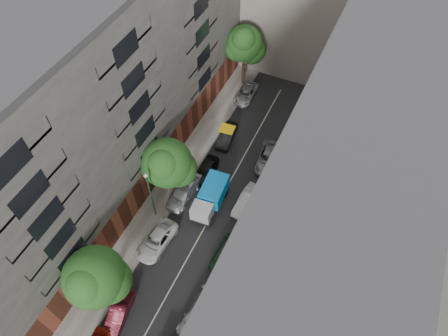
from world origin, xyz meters
The scene contains 22 objects.
ground centered at (0.00, 0.00, 0.00)m, with size 120.00×120.00×0.00m, color #4C4C49.
road_surface centered at (0.00, 0.00, 0.01)m, with size 8.00×44.00×0.02m, color black.
sidewalk_left centered at (-5.50, 0.00, 0.07)m, with size 3.00×44.00×0.15m, color gray.
sidewalk_right centered at (5.50, 0.00, 0.07)m, with size 3.00×44.00×0.15m, color gray.
building_left centered at (-11.00, 0.00, 10.00)m, with size 8.00×44.00×20.00m, color #474442.
building_right centered at (11.00, 0.00, 10.00)m, with size 8.00×44.00×20.00m, color tan.
tarp_truck centered at (-0.60, 0.10, 1.36)m, with size 2.49×5.50×2.47m.
car_left_1 centered at (-2.80, -13.40, 0.66)m, with size 1.41×4.03×1.33m, color #4C0F18.
car_left_2 centered at (-3.37, -6.15, 0.69)m, with size 2.28×4.94×1.37m, color silver.
car_left_3 centered at (-3.60, -0.20, 0.71)m, with size 1.99×4.90×1.42m, color #B2B3B7.
car_left_4 centered at (-2.80, 3.40, 0.71)m, with size 1.67×4.16×1.42m, color black.
car_left_5 centered at (-2.80, 9.00, 0.70)m, with size 1.48×4.25×1.40m, color black.
car_left_6 centered at (-3.60, 16.60, 0.65)m, with size 2.15×4.66×1.30m, color #B8B7BC.
car_right_1 centered at (3.38, -10.80, 0.70)m, with size 1.95×4.80×1.39m, color slate.
car_right_2 centered at (3.10, -4.60, 0.69)m, with size 1.64×4.08×1.39m, color black.
car_right_3 centered at (2.80, 1.60, 0.73)m, with size 1.54×4.42×1.46m, color silver.
car_right_4 centered at (2.80, 7.80, 0.71)m, with size 2.34×5.08×1.41m, color slate.
tree_near centered at (-4.50, -12.70, 4.74)m, with size 5.33×5.07×7.25m.
tree_mid centered at (-4.81, -0.45, 5.01)m, with size 5.23×4.95×7.51m.
tree_far centered at (-4.98, 18.91, 5.95)m, with size 4.84×4.48×8.50m.
lamp_post centered at (-5.15, -3.39, 4.29)m, with size 0.36×0.36×6.77m.
pedestrian centered at (4.50, 3.83, 0.98)m, with size 0.61×0.40×1.67m, color black.
Camera 1 is at (9.92, -19.57, 35.20)m, focal length 32.00 mm.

